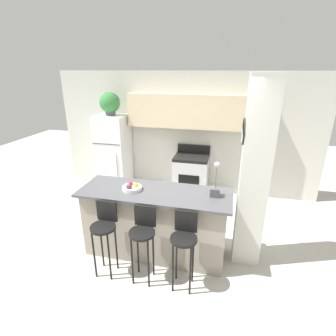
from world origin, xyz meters
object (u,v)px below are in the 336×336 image
at_px(bar_stool_left, 105,229).
at_px(refrigerator, 114,154).
at_px(orchid_vase, 215,188).
at_px(bar_stool_mid, 143,234).
at_px(potted_plant_on_fridge, 110,103).
at_px(stove_range, 191,176).
at_px(bar_stool_right, 184,240).
at_px(fruit_bowl, 132,188).

bearing_deg(bar_stool_left, refrigerator, 111.69).
bearing_deg(orchid_vase, bar_stool_mid, -144.21).
distance_m(refrigerator, orchid_vase, 3.00).
height_order(bar_stool_left, bar_stool_mid, same).
xyz_separation_m(bar_stool_left, bar_stool_mid, (0.52, 0.00, 0.00)).
relative_size(potted_plant_on_fridge, orchid_vase, 0.98).
xyz_separation_m(stove_range, potted_plant_on_fridge, (-1.72, -0.02, 1.46)).
bearing_deg(bar_stool_left, orchid_vase, 23.81).
bearing_deg(stove_range, potted_plant_on_fridge, -179.18).
bearing_deg(bar_stool_mid, stove_range, 84.93).
height_order(bar_stool_right, potted_plant_on_fridge, potted_plant_on_fridge).
xyz_separation_m(stove_range, bar_stool_right, (0.30, -2.49, 0.21)).
bearing_deg(potted_plant_on_fridge, orchid_vase, -39.08).
relative_size(refrigerator, fruit_bowl, 6.14).
distance_m(bar_stool_mid, fruit_bowl, 0.70).
bearing_deg(bar_stool_right, fruit_bowl, 148.83).
bearing_deg(refrigerator, orchid_vase, -39.08).
distance_m(bar_stool_left, bar_stool_mid, 0.52).
height_order(refrigerator, orchid_vase, refrigerator).
relative_size(bar_stool_mid, orchid_vase, 2.12).
height_order(stove_range, potted_plant_on_fridge, potted_plant_on_fridge).
xyz_separation_m(refrigerator, bar_stool_mid, (1.50, -2.47, -0.17)).
height_order(potted_plant_on_fridge, orchid_vase, potted_plant_on_fridge).
distance_m(stove_range, potted_plant_on_fridge, 2.26).
xyz_separation_m(bar_stool_right, potted_plant_on_fridge, (-2.02, 2.47, 1.26)).
height_order(refrigerator, fruit_bowl, refrigerator).
bearing_deg(orchid_vase, bar_stool_right, -116.96).
relative_size(refrigerator, bar_stool_left, 1.66).
distance_m(bar_stool_left, orchid_vase, 1.53).
distance_m(stove_range, bar_stool_left, 2.61).
distance_m(refrigerator, potted_plant_on_fridge, 1.09).
height_order(bar_stool_mid, bar_stool_right, same).
bearing_deg(orchid_vase, refrigerator, 140.92).
xyz_separation_m(bar_stool_mid, potted_plant_on_fridge, (-1.50, 2.47, 1.26)).
bearing_deg(potted_plant_on_fridge, stove_range, 0.82).
relative_size(stove_range, orchid_vase, 2.25).
bearing_deg(bar_stool_right, potted_plant_on_fridge, 129.23).
bearing_deg(refrigerator, bar_stool_right, -50.76).
bearing_deg(bar_stool_mid, bar_stool_right, 0.00).
height_order(bar_stool_left, orchid_vase, orchid_vase).
xyz_separation_m(refrigerator, stove_range, (1.72, 0.02, -0.38)).
distance_m(refrigerator, stove_range, 1.76).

